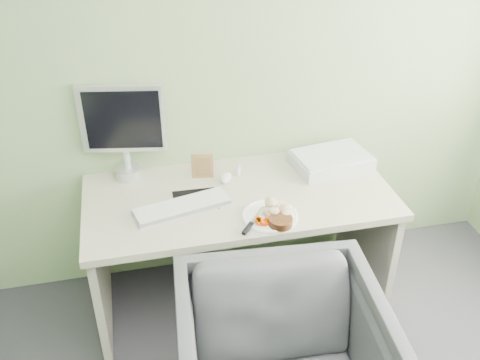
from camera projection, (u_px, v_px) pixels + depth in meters
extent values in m
plane|color=gray|center=(223.00, 55.00, 2.76)|extent=(3.50, 0.00, 3.50)
cube|color=#B6AC99|center=(239.00, 197.00, 2.79)|extent=(1.60, 0.75, 0.04)
cube|color=#ACA393|center=(100.00, 271.00, 2.85)|extent=(0.04, 0.70, 0.69)
cube|color=#ACA393|center=(365.00, 233.00, 3.13)|extent=(0.04, 0.70, 0.69)
cylinder|color=white|center=(270.00, 216.00, 2.60)|extent=(0.28, 0.28, 0.01)
cylinder|color=black|center=(281.00, 222.00, 2.52)|extent=(0.14, 0.14, 0.04)
ellipsoid|color=#AF7E55|center=(276.00, 208.00, 2.59)|extent=(0.16, 0.13, 0.07)
cube|color=#FF5405|center=(263.00, 220.00, 2.53)|extent=(0.08, 0.07, 0.04)
cube|color=silver|center=(258.00, 215.00, 2.58)|extent=(0.10, 0.12, 0.01)
cube|color=black|center=(248.00, 228.00, 2.49)|extent=(0.07, 0.09, 0.02)
cube|color=black|center=(195.00, 200.00, 2.73)|extent=(0.23, 0.20, 0.00)
cube|color=white|center=(182.00, 206.00, 2.66)|extent=(0.50, 0.25, 0.02)
ellipsoid|color=white|center=(226.00, 178.00, 2.88)|extent=(0.10, 0.12, 0.04)
cube|color=#8C6041|center=(202.00, 166.00, 2.88)|extent=(0.12, 0.03, 0.15)
cylinder|color=white|center=(238.00, 171.00, 2.93)|extent=(0.02, 0.02, 0.05)
cone|color=#95BAEF|center=(238.00, 165.00, 2.91)|extent=(0.02, 0.02, 0.02)
cube|color=silver|center=(331.00, 160.00, 3.01)|extent=(0.46, 0.34, 0.07)
cylinder|color=silver|center=(129.00, 172.00, 2.91)|extent=(0.14, 0.14, 0.06)
cylinder|color=silver|center=(127.00, 160.00, 2.87)|extent=(0.04, 0.04, 0.10)
cube|color=silver|center=(122.00, 119.00, 2.76)|extent=(0.44, 0.12, 0.37)
cube|color=black|center=(122.00, 121.00, 2.74)|extent=(0.38, 0.08, 0.32)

